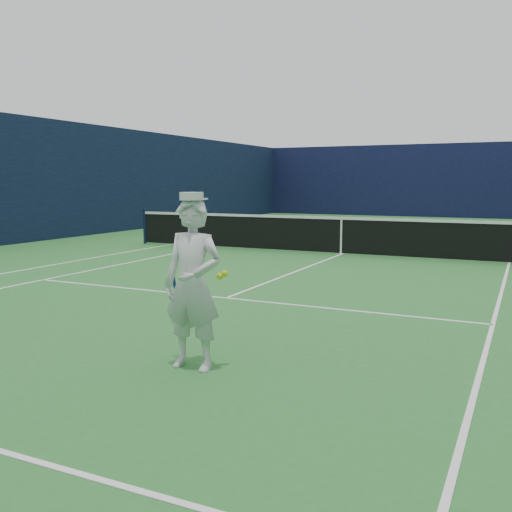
{
  "coord_description": "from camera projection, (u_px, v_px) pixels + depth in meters",
  "views": [
    {
      "loc": [
        4.47,
        -14.59,
        1.93
      ],
      "look_at": [
        1.41,
        -8.18,
        1.0
      ],
      "focal_mm": 40.0,
      "sensor_mm": 36.0,
      "label": 1
    }
  ],
  "objects": [
    {
      "name": "ground",
      "position": [
        341.0,
        255.0,
        15.21
      ],
      "size": [
        80.0,
        80.0,
        0.0
      ],
      "primitive_type": "plane",
      "color": "#2A6F2D",
      "rests_on": "ground"
    },
    {
      "name": "court_markings",
      "position": [
        341.0,
        254.0,
        15.21
      ],
      "size": [
        11.03,
        23.83,
        0.01
      ],
      "color": "white",
      "rests_on": "ground"
    },
    {
      "name": "windscreen_fence",
      "position": [
        342.0,
        179.0,
        14.95
      ],
      "size": [
        20.12,
        36.12,
        4.0
      ],
      "color": "#0E1133",
      "rests_on": "ground"
    },
    {
      "name": "tennis_net",
      "position": [
        341.0,
        234.0,
        15.14
      ],
      "size": [
        12.88,
        0.09,
        1.07
      ],
      "color": "#141E4C",
      "rests_on": "ground"
    },
    {
      "name": "tennis_player",
      "position": [
        193.0,
        284.0,
        5.83
      ],
      "size": [
        0.77,
        0.46,
        1.82
      ],
      "rotation": [
        0.0,
        0.0,
        0.03
      ],
      "color": "silver",
      "rests_on": "ground"
    }
  ]
}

